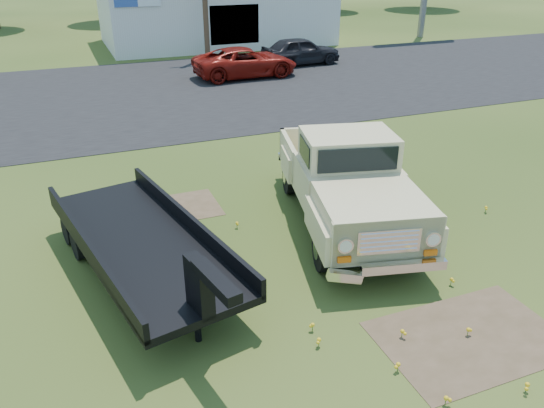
{
  "coord_description": "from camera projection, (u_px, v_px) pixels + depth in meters",
  "views": [
    {
      "loc": [
        -4.04,
        -8.14,
        5.77
      ],
      "look_at": [
        -0.4,
        1.0,
        0.97
      ],
      "focal_mm": 35.0,
      "sensor_mm": 36.0,
      "label": 1
    }
  ],
  "objects": [
    {
      "name": "dirt_patch_a",
      "position": [
        470.0,
        338.0,
        8.66
      ],
      "size": [
        3.0,
        2.0,
        0.01
      ],
      "primitive_type": "cube",
      "color": "brown",
      "rests_on": "ground"
    },
    {
      "name": "red_pickup",
      "position": [
        245.0,
        63.0,
        25.59
      ],
      "size": [
        5.12,
        2.51,
        1.4
      ],
      "primitive_type": "imported",
      "rotation": [
        0.0,
        0.0,
        1.61
      ],
      "color": "maroon",
      "rests_on": "ground"
    },
    {
      "name": "asphalt_lot",
      "position": [
        162.0,
        92.0,
        23.19
      ],
      "size": [
        90.0,
        14.0,
        0.02
      ],
      "primitive_type": "cube",
      "color": "black",
      "rests_on": "ground"
    },
    {
      "name": "dirt_patch_b",
      "position": [
        173.0,
        209.0,
        12.93
      ],
      "size": [
        2.2,
        1.6,
        0.01
      ],
      "primitive_type": "cube",
      "color": "brown",
      "rests_on": "ground"
    },
    {
      "name": "dark_sedan",
      "position": [
        301.0,
        51.0,
        28.24
      ],
      "size": [
        4.35,
        1.96,
        1.45
      ],
      "primitive_type": "imported",
      "rotation": [
        0.0,
        0.0,
        1.63
      ],
      "color": "black",
      "rests_on": "ground"
    },
    {
      "name": "flatbed_trailer",
      "position": [
        141.0,
        237.0,
        9.99
      ],
      "size": [
        3.25,
        6.42,
        1.67
      ],
      "primitive_type": null,
      "rotation": [
        0.0,
        0.0,
        0.21
      ],
      "color": "black",
      "rests_on": "ground"
    },
    {
      "name": "vintage_pickup_truck",
      "position": [
        346.0,
        179.0,
        11.8
      ],
      "size": [
        3.65,
        6.37,
        2.17
      ],
      "primitive_type": null,
      "rotation": [
        0.0,
        0.0,
        -0.23
      ],
      "color": "#CEBD8A",
      "rests_on": "ground"
    },
    {
      "name": "ground",
      "position": [
        309.0,
        264.0,
        10.67
      ],
      "size": [
        140.0,
        140.0,
        0.0
      ],
      "primitive_type": "plane",
      "color": "#283E14",
      "rests_on": "ground"
    },
    {
      "name": "commercial_building",
      "position": [
        215.0,
        9.0,
        34.28
      ],
      "size": [
        14.2,
        8.2,
        4.15
      ],
      "color": "silver",
      "rests_on": "ground"
    }
  ]
}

